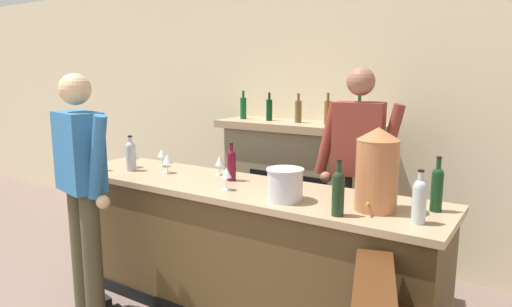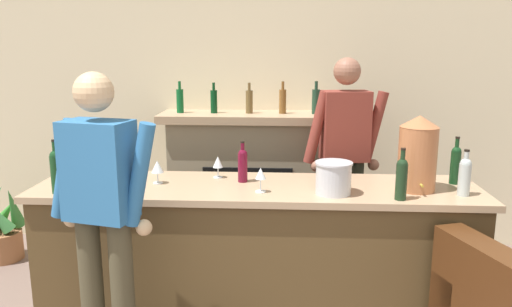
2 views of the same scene
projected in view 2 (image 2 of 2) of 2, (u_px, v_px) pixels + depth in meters
wall_back_panel at (240, 100)px, 4.70m from camera, size 12.00×0.07×2.75m
bar_counter at (256, 252)px, 3.44m from camera, size 2.96×0.71×0.96m
fireplace_stone at (249, 181)px, 4.59m from camera, size 1.58×0.52×1.58m
potted_plant_corner at (1, 230)px, 4.44m from camera, size 0.45×0.45×0.69m
person_customer at (103, 216)px, 2.72m from camera, size 0.65×0.37×1.75m
person_bartender at (344, 160)px, 3.94m from camera, size 0.65×0.35×1.79m
copper_dispenser at (418, 153)px, 3.18m from camera, size 0.25×0.29×0.49m
ice_bucket_steel at (333, 178)px, 3.13m from camera, size 0.24×0.24×0.20m
wine_bottle_port_short at (243, 164)px, 3.40m from camera, size 0.07×0.07×0.28m
wine_bottle_chardonnay_pale at (107, 167)px, 3.29m from camera, size 0.08×0.08×0.29m
wine_bottle_cabernet_heavy at (402, 177)px, 3.00m from camera, size 0.07×0.07×0.32m
wine_bottle_rose_blush at (465, 175)px, 3.09m from camera, size 0.07×0.07×0.29m
wine_bottle_merlot_tall at (56, 169)px, 3.14m from camera, size 0.08×0.08×0.35m
wine_bottle_riesling_slim at (455, 163)px, 3.35m from camera, size 0.07×0.07×0.32m
wine_glass_by_dispenser at (157, 167)px, 3.37m from camera, size 0.08×0.08×0.16m
wine_glass_front_left at (261, 175)px, 3.16m from camera, size 0.07×0.07×0.16m
wine_glass_back_row at (218, 163)px, 3.51m from camera, size 0.07×0.07×0.16m
wine_glass_front_right at (133, 162)px, 3.54m from camera, size 0.08×0.08×0.15m
wine_glass_mid_counter at (102, 166)px, 3.39m from camera, size 0.09×0.09×0.16m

